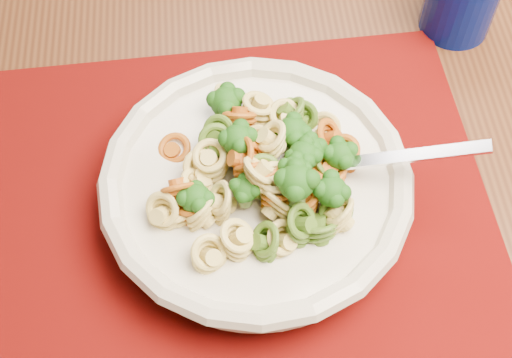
{
  "coord_description": "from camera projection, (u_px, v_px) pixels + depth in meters",
  "views": [
    {
      "loc": [
        -0.34,
        -0.54,
        1.24
      ],
      "look_at": [
        -0.33,
        -0.24,
        0.76
      ],
      "focal_mm": 50.0,
      "sensor_mm": 36.0,
      "label": 1
    }
  ],
  "objects": [
    {
      "name": "dining_table",
      "position": [
        281.0,
        146.0,
        0.74
      ],
      "size": [
        1.55,
        1.05,
        0.71
      ],
      "rotation": [
        0.0,
        0.0,
        0.05
      ],
      "color": "#4C2A15",
      "rests_on": "ground"
    },
    {
      "name": "pasta_broccoli_heap",
      "position": [
        256.0,
        175.0,
        0.56
      ],
      "size": [
        0.22,
        0.22,
        0.06
      ],
      "primitive_type": null,
      "color": "tan",
      "rests_on": "pasta_bowl"
    },
    {
      "name": "fork",
      "position": [
        315.0,
        167.0,
        0.57
      ],
      "size": [
        0.18,
        0.05,
        0.08
      ],
      "primitive_type": null,
      "rotation": [
        0.0,
        -0.35,
        -0.13
      ],
      "color": "silver",
      "rests_on": "pasta_bowl"
    },
    {
      "name": "pasta_bowl",
      "position": [
        256.0,
        186.0,
        0.57
      ],
      "size": [
        0.25,
        0.25,
        0.05
      ],
      "color": "beige",
      "rests_on": "placemat"
    },
    {
      "name": "placemat",
      "position": [
        234.0,
        197.0,
        0.6
      ],
      "size": [
        0.46,
        0.37,
        0.0
      ],
      "primitive_type": "cube",
      "rotation": [
        0.0,
        0.0,
        0.09
      ],
      "color": "#530803",
      "rests_on": "dining_table"
    }
  ]
}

